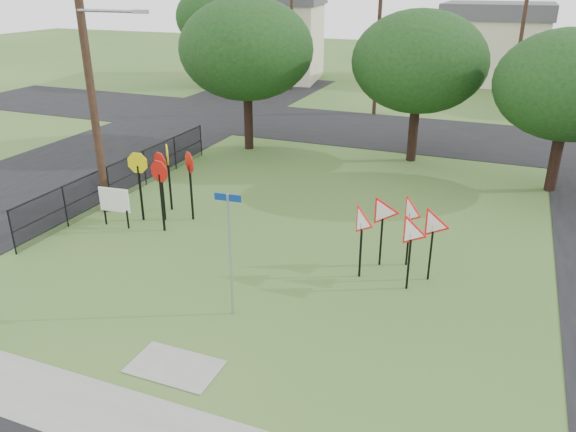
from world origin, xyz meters
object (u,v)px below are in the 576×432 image
(stop_sign_cluster, at_px, (163,170))
(info_board, at_px, (114,201))
(street_name_sign, at_px, (230,248))
(yield_sign_cluster, at_px, (400,223))

(stop_sign_cluster, xyz_separation_m, info_board, (-1.29, -1.17, -0.92))
(street_name_sign, bearing_deg, yield_sign_cluster, 46.49)
(stop_sign_cluster, distance_m, yield_sign_cluster, 8.46)
(yield_sign_cluster, relative_size, info_board, 1.93)
(info_board, bearing_deg, yield_sign_cluster, 1.07)
(stop_sign_cluster, bearing_deg, info_board, -137.86)
(stop_sign_cluster, height_order, info_board, stop_sign_cluster)
(yield_sign_cluster, height_order, info_board, yield_sign_cluster)
(yield_sign_cluster, bearing_deg, street_name_sign, -133.51)
(street_name_sign, distance_m, yield_sign_cluster, 5.00)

